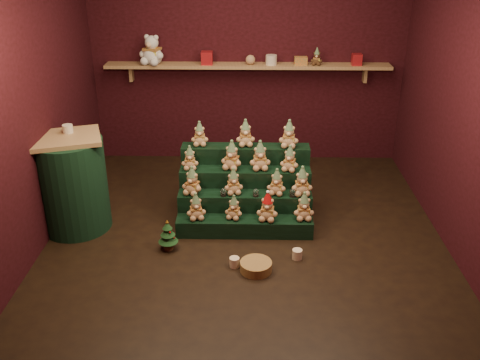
{
  "coord_description": "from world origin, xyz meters",
  "views": [
    {
      "loc": [
        0.04,
        -4.84,
        2.87
      ],
      "look_at": [
        -0.06,
        0.25,
        0.47
      ],
      "focal_mm": 40.0,
      "sensor_mm": 36.0,
      "label": 1
    }
  ],
  "objects_px": {
    "wicker_basket": "(256,266)",
    "white_bear": "(152,46)",
    "snow_globe_a": "(223,192)",
    "snow_globe_c": "(293,193)",
    "snow_globe_b": "(256,192)",
    "mug_right": "(297,254)",
    "brown_bear": "(317,57)",
    "riser_tier_front": "(245,227)",
    "mini_christmas_tree": "(168,235)",
    "mug_left": "(234,262)",
    "side_table": "(72,183)"
  },
  "relations": [
    {
      "from": "snow_globe_b",
      "to": "mini_christmas_tree",
      "type": "bearing_deg",
      "value": -151.85
    },
    {
      "from": "wicker_basket",
      "to": "brown_bear",
      "type": "relative_size",
      "value": 1.45
    },
    {
      "from": "snow_globe_c",
      "to": "mug_right",
      "type": "height_order",
      "value": "snow_globe_c"
    },
    {
      "from": "snow_globe_b",
      "to": "side_table",
      "type": "distance_m",
      "value": 1.89
    },
    {
      "from": "riser_tier_front",
      "to": "side_table",
      "type": "distance_m",
      "value": 1.82
    },
    {
      "from": "snow_globe_c",
      "to": "mug_right",
      "type": "xyz_separation_m",
      "value": [
        0.02,
        -0.6,
        -0.36
      ]
    },
    {
      "from": "snow_globe_b",
      "to": "mug_left",
      "type": "height_order",
      "value": "snow_globe_b"
    },
    {
      "from": "side_table",
      "to": "white_bear",
      "type": "relative_size",
      "value": 2.21
    },
    {
      "from": "white_bear",
      "to": "brown_bear",
      "type": "distance_m",
      "value": 2.06
    },
    {
      "from": "riser_tier_front",
      "to": "mini_christmas_tree",
      "type": "height_order",
      "value": "mini_christmas_tree"
    },
    {
      "from": "white_bear",
      "to": "side_table",
      "type": "bearing_deg",
      "value": -89.13
    },
    {
      "from": "side_table",
      "to": "snow_globe_a",
      "type": "bearing_deg",
      "value": -17.2
    },
    {
      "from": "snow_globe_b",
      "to": "white_bear",
      "type": "relative_size",
      "value": 0.18
    },
    {
      "from": "riser_tier_front",
      "to": "white_bear",
      "type": "distance_m",
      "value": 2.68
    },
    {
      "from": "riser_tier_front",
      "to": "white_bear",
      "type": "xyz_separation_m",
      "value": [
        -1.18,
        1.91,
        1.46
      ]
    },
    {
      "from": "white_bear",
      "to": "snow_globe_b",
      "type": "bearing_deg",
      "value": -34.35
    },
    {
      "from": "side_table",
      "to": "mug_left",
      "type": "distance_m",
      "value": 1.89
    },
    {
      "from": "snow_globe_c",
      "to": "snow_globe_b",
      "type": "bearing_deg",
      "value": 180.0
    },
    {
      "from": "snow_globe_c",
      "to": "mini_christmas_tree",
      "type": "relative_size",
      "value": 0.27
    },
    {
      "from": "snow_globe_b",
      "to": "white_bear",
      "type": "xyz_separation_m",
      "value": [
        -1.29,
        1.75,
        1.15
      ]
    },
    {
      "from": "side_table",
      "to": "mug_left",
      "type": "xyz_separation_m",
      "value": [
        1.69,
        -0.72,
        -0.46
      ]
    },
    {
      "from": "mug_right",
      "to": "white_bear",
      "type": "height_order",
      "value": "white_bear"
    },
    {
      "from": "snow_globe_a",
      "to": "white_bear",
      "type": "relative_size",
      "value": 0.19
    },
    {
      "from": "mini_christmas_tree",
      "to": "mug_left",
      "type": "distance_m",
      "value": 0.73
    },
    {
      "from": "riser_tier_front",
      "to": "mug_right",
      "type": "distance_m",
      "value": 0.68
    },
    {
      "from": "riser_tier_front",
      "to": "snow_globe_b",
      "type": "xyz_separation_m",
      "value": [
        0.11,
        0.16,
        0.31
      ]
    },
    {
      "from": "mini_christmas_tree",
      "to": "white_bear",
      "type": "height_order",
      "value": "white_bear"
    },
    {
      "from": "white_bear",
      "to": "wicker_basket",
      "type": "bearing_deg",
      "value": -44.0
    },
    {
      "from": "snow_globe_b",
      "to": "wicker_basket",
      "type": "bearing_deg",
      "value": -89.95
    },
    {
      "from": "side_table",
      "to": "white_bear",
      "type": "height_order",
      "value": "white_bear"
    },
    {
      "from": "riser_tier_front",
      "to": "mug_left",
      "type": "bearing_deg",
      "value": -98.4
    },
    {
      "from": "snow_globe_b",
      "to": "brown_bear",
      "type": "xyz_separation_m",
      "value": [
        0.76,
        1.75,
        1.02
      ]
    },
    {
      "from": "white_bear",
      "to": "snow_globe_c",
      "type": "bearing_deg",
      "value": -27.11
    },
    {
      "from": "wicker_basket",
      "to": "white_bear",
      "type": "height_order",
      "value": "white_bear"
    },
    {
      "from": "snow_globe_a",
      "to": "mini_christmas_tree",
      "type": "height_order",
      "value": "snow_globe_a"
    },
    {
      "from": "snow_globe_a",
      "to": "wicker_basket",
      "type": "xyz_separation_m",
      "value": [
        0.34,
        -0.81,
        -0.36
      ]
    },
    {
      "from": "riser_tier_front",
      "to": "brown_bear",
      "type": "distance_m",
      "value": 2.49
    },
    {
      "from": "mug_right",
      "to": "brown_bear",
      "type": "relative_size",
      "value": 0.47
    },
    {
      "from": "snow_globe_b",
      "to": "snow_globe_c",
      "type": "distance_m",
      "value": 0.38
    },
    {
      "from": "riser_tier_front",
      "to": "wicker_basket",
      "type": "height_order",
      "value": "riser_tier_front"
    },
    {
      "from": "snow_globe_c",
      "to": "brown_bear",
      "type": "height_order",
      "value": "brown_bear"
    },
    {
      "from": "mug_right",
      "to": "snow_globe_a",
      "type": "bearing_deg",
      "value": 140.55
    },
    {
      "from": "side_table",
      "to": "riser_tier_front",
      "type": "bearing_deg",
      "value": -22.51
    },
    {
      "from": "white_bear",
      "to": "mug_left",
      "type": "bearing_deg",
      "value": -47.16
    },
    {
      "from": "mini_christmas_tree",
      "to": "brown_bear",
      "type": "xyz_separation_m",
      "value": [
        1.62,
        2.21,
        1.26
      ]
    },
    {
      "from": "snow_globe_a",
      "to": "snow_globe_b",
      "type": "height_order",
      "value": "snow_globe_a"
    },
    {
      "from": "snow_globe_a",
      "to": "snow_globe_c",
      "type": "relative_size",
      "value": 0.96
    },
    {
      "from": "side_table",
      "to": "mini_christmas_tree",
      "type": "bearing_deg",
      "value": -41.02
    },
    {
      "from": "snow_globe_c",
      "to": "mug_left",
      "type": "height_order",
      "value": "snow_globe_c"
    },
    {
      "from": "riser_tier_front",
      "to": "snow_globe_c",
      "type": "relative_size",
      "value": 15.6
    }
  ]
}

